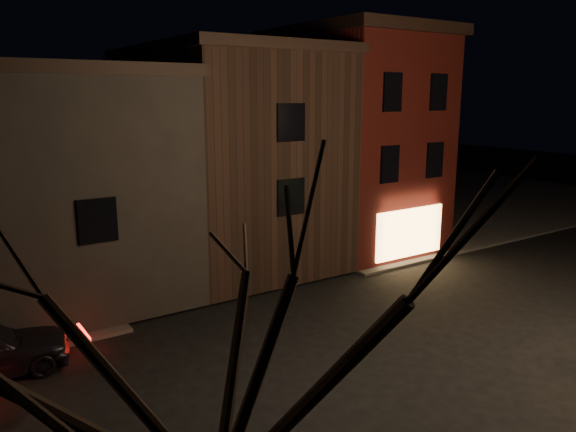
% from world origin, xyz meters
% --- Properties ---
extents(ground, '(120.00, 120.00, 0.00)m').
position_xyz_m(ground, '(0.00, 0.00, 0.00)').
color(ground, black).
rests_on(ground, ground).
extents(sidewalk_far_right, '(30.00, 30.00, 0.12)m').
position_xyz_m(sidewalk_far_right, '(20.00, 20.00, 0.06)').
color(sidewalk_far_right, '#2D2B28').
rests_on(sidewalk_far_right, ground).
extents(corner_building, '(6.50, 8.50, 10.50)m').
position_xyz_m(corner_building, '(8.00, 9.47, 5.40)').
color(corner_building, '#450F0C').
rests_on(corner_building, ground).
extents(row_building_a, '(7.30, 10.30, 9.40)m').
position_xyz_m(row_building_a, '(1.50, 10.50, 4.83)').
color(row_building_a, black).
rests_on(row_building_a, ground).
extents(row_building_b, '(7.80, 10.30, 8.40)m').
position_xyz_m(row_building_b, '(-5.75, 10.50, 4.33)').
color(row_building_b, black).
rests_on(row_building_b, ground).
extents(bare_tree_left, '(5.60, 5.60, 7.50)m').
position_xyz_m(bare_tree_left, '(-8.00, -7.00, 5.43)').
color(bare_tree_left, black).
rests_on(bare_tree_left, sidewalk_near_left).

